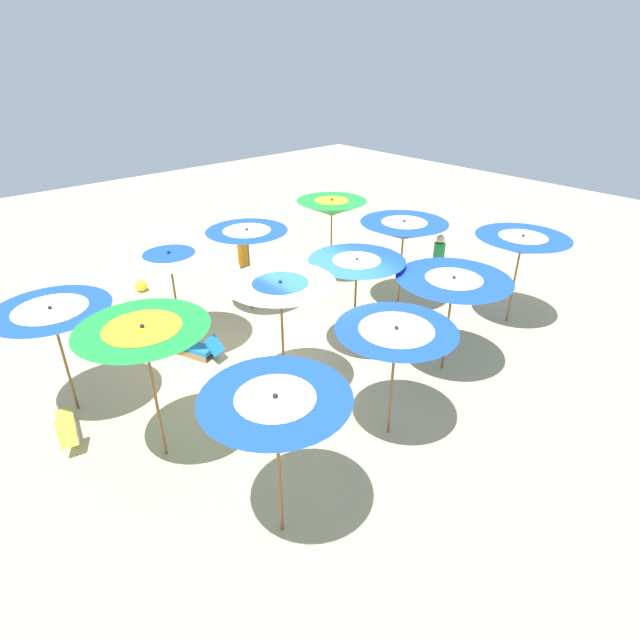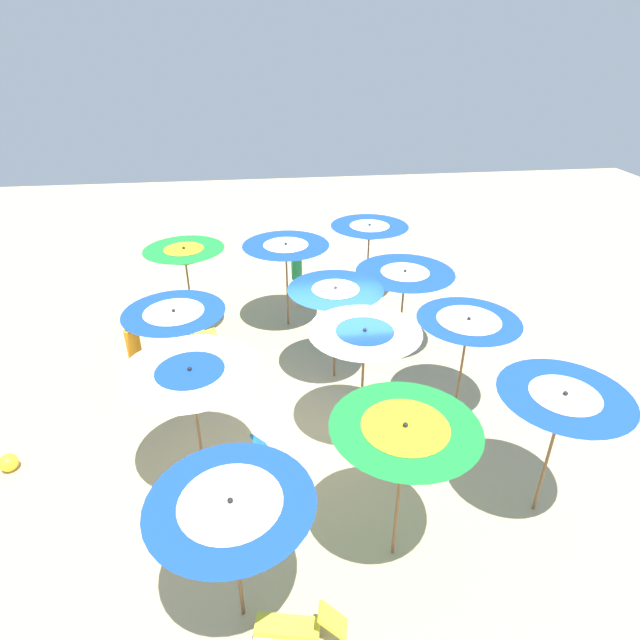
{
  "view_description": "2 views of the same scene",
  "coord_description": "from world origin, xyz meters",
  "px_view_note": "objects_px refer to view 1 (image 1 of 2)",
  "views": [
    {
      "loc": [
        -7.08,
        6.15,
        6.15
      ],
      "look_at": [
        0.12,
        -0.33,
        0.89
      ],
      "focal_mm": 28.62,
      "sensor_mm": 36.0,
      "label": 1
    },
    {
      "loc": [
        1.31,
        8.81,
        6.96
      ],
      "look_at": [
        -0.0,
        -1.52,
        1.2
      ],
      "focal_mm": 29.4,
      "sensor_mm": 36.0,
      "label": 2
    }
  ],
  "objects_px": {
    "beach_umbrella_6": "(281,291)",
    "beach_ball": "(141,286)",
    "beach_umbrella_1": "(247,237)",
    "beach_umbrella_8": "(521,245)",
    "beach_umbrella_11": "(276,411)",
    "beachgoer_0": "(438,265)",
    "lounger_0": "(199,348)",
    "beachgoer_1": "(244,261)",
    "beach_umbrella_9": "(453,287)",
    "beach_umbrella_4": "(404,230)",
    "beach_umbrella_5": "(356,270)",
    "beach_umbrella_3": "(53,319)",
    "beach_umbrella_2": "(170,261)",
    "beach_umbrella_0": "(332,208)",
    "lounger_1": "(321,281)",
    "beach_umbrella_10": "(396,339)",
    "lounger_2": "(66,427)",
    "beach_umbrella_7": "(144,339)"
  },
  "relations": [
    {
      "from": "beach_umbrella_8",
      "to": "beach_umbrella_9",
      "type": "bearing_deg",
      "value": 93.9
    },
    {
      "from": "lounger_0",
      "to": "lounger_1",
      "type": "bearing_deg",
      "value": -99.25
    },
    {
      "from": "beach_umbrella_2",
      "to": "beach_umbrella_9",
      "type": "bearing_deg",
      "value": -140.39
    },
    {
      "from": "beach_umbrella_4",
      "to": "beach_ball",
      "type": "relative_size",
      "value": 7.15
    },
    {
      "from": "beach_umbrella_5",
      "to": "beach_umbrella_2",
      "type": "bearing_deg",
      "value": 45.61
    },
    {
      "from": "beach_umbrella_4",
      "to": "beach_umbrella_0",
      "type": "bearing_deg",
      "value": 3.12
    },
    {
      "from": "beach_umbrella_9",
      "to": "beach_umbrella_10",
      "type": "height_order",
      "value": "beach_umbrella_10"
    },
    {
      "from": "beach_umbrella_3",
      "to": "beach_ball",
      "type": "distance_m",
      "value": 5.57
    },
    {
      "from": "beach_umbrella_2",
      "to": "beach_umbrella_6",
      "type": "xyz_separation_m",
      "value": [
        -2.93,
        -0.67,
        0.12
      ]
    },
    {
      "from": "beach_umbrella_1",
      "to": "beach_umbrella_4",
      "type": "xyz_separation_m",
      "value": [
        -2.41,
        -3.04,
        0.1
      ]
    },
    {
      "from": "beach_umbrella_4",
      "to": "beachgoer_0",
      "type": "relative_size",
      "value": 1.31
    },
    {
      "from": "beach_umbrella_5",
      "to": "lounger_2",
      "type": "height_order",
      "value": "beach_umbrella_5"
    },
    {
      "from": "beach_umbrella_1",
      "to": "beach_umbrella_3",
      "type": "relative_size",
      "value": 1.0
    },
    {
      "from": "beach_umbrella_6",
      "to": "beach_umbrella_11",
      "type": "height_order",
      "value": "beach_umbrella_6"
    },
    {
      "from": "beach_umbrella_1",
      "to": "lounger_0",
      "type": "xyz_separation_m",
      "value": [
        -1.12,
        2.23,
        -1.76
      ]
    },
    {
      "from": "beach_umbrella_8",
      "to": "lounger_1",
      "type": "bearing_deg",
      "value": 25.24
    },
    {
      "from": "beach_umbrella_1",
      "to": "beach_umbrella_2",
      "type": "relative_size",
      "value": 0.93
    },
    {
      "from": "beach_umbrella_10",
      "to": "beach_ball",
      "type": "height_order",
      "value": "beach_umbrella_10"
    },
    {
      "from": "beach_umbrella_1",
      "to": "beach_umbrella_3",
      "type": "height_order",
      "value": "same"
    },
    {
      "from": "beach_umbrella_3",
      "to": "lounger_1",
      "type": "relative_size",
      "value": 1.67
    },
    {
      "from": "beach_umbrella_7",
      "to": "beach_umbrella_11",
      "type": "xyz_separation_m",
      "value": [
        -2.53,
        -0.52,
        -0.13
      ]
    },
    {
      "from": "beach_umbrella_11",
      "to": "beach_ball",
      "type": "xyz_separation_m",
      "value": [
        8.97,
        -2.03,
        -1.97
      ]
    },
    {
      "from": "beach_umbrella_5",
      "to": "beach_umbrella_3",
      "type": "bearing_deg",
      "value": 69.04
    },
    {
      "from": "beach_umbrella_4",
      "to": "beachgoer_0",
      "type": "height_order",
      "value": "beach_umbrella_4"
    },
    {
      "from": "beach_umbrella_9",
      "to": "beach_ball",
      "type": "bearing_deg",
      "value": 21.14
    },
    {
      "from": "beach_umbrella_11",
      "to": "lounger_2",
      "type": "bearing_deg",
      "value": 21.28
    },
    {
      "from": "beachgoer_0",
      "to": "beach_umbrella_2",
      "type": "bearing_deg",
      "value": 133.38
    },
    {
      "from": "beach_umbrella_4",
      "to": "beach_umbrella_6",
      "type": "height_order",
      "value": "beach_umbrella_6"
    },
    {
      "from": "beach_umbrella_2",
      "to": "beach_umbrella_4",
      "type": "height_order",
      "value": "beach_umbrella_2"
    },
    {
      "from": "lounger_1",
      "to": "beachgoer_0",
      "type": "bearing_deg",
      "value": -80.13
    },
    {
      "from": "lounger_0",
      "to": "beach_umbrella_3",
      "type": "bearing_deg",
      "value": 71.34
    },
    {
      "from": "beach_umbrella_6",
      "to": "lounger_0",
      "type": "relative_size",
      "value": 2.11
    },
    {
      "from": "beach_umbrella_3",
      "to": "lounger_0",
      "type": "bearing_deg",
      "value": -88.12
    },
    {
      "from": "beach_ball",
      "to": "beach_umbrella_4",
      "type": "bearing_deg",
      "value": -138.68
    },
    {
      "from": "beach_umbrella_2",
      "to": "beach_umbrella_10",
      "type": "height_order",
      "value": "beach_umbrella_2"
    },
    {
      "from": "beach_umbrella_1",
      "to": "beach_umbrella_10",
      "type": "bearing_deg",
      "value": 169.85
    },
    {
      "from": "beach_umbrella_2",
      "to": "beach_umbrella_4",
      "type": "relative_size",
      "value": 1.01
    },
    {
      "from": "beach_umbrella_5",
      "to": "beach_umbrella_8",
      "type": "relative_size",
      "value": 1.0
    },
    {
      "from": "beach_umbrella_4",
      "to": "beach_umbrella_5",
      "type": "bearing_deg",
      "value": 108.74
    },
    {
      "from": "beachgoer_0",
      "to": "beach_ball",
      "type": "bearing_deg",
      "value": 107.93
    },
    {
      "from": "beach_umbrella_0",
      "to": "beach_umbrella_5",
      "type": "bearing_deg",
      "value": 144.09
    },
    {
      "from": "beach_umbrella_8",
      "to": "beach_umbrella_11",
      "type": "relative_size",
      "value": 0.94
    },
    {
      "from": "beach_umbrella_0",
      "to": "beach_umbrella_9",
      "type": "height_order",
      "value": "beach_umbrella_0"
    },
    {
      "from": "beach_umbrella_3",
      "to": "beach_umbrella_6",
      "type": "height_order",
      "value": "beach_umbrella_6"
    },
    {
      "from": "beach_umbrella_1",
      "to": "beach_umbrella_8",
      "type": "bearing_deg",
      "value": -137.71
    },
    {
      "from": "beach_umbrella_6",
      "to": "beach_ball",
      "type": "height_order",
      "value": "beach_umbrella_6"
    },
    {
      "from": "beach_umbrella_3",
      "to": "beach_umbrella_6",
      "type": "relative_size",
      "value": 0.89
    },
    {
      "from": "beach_umbrella_5",
      "to": "lounger_2",
      "type": "distance_m",
      "value": 6.23
    },
    {
      "from": "beachgoer_1",
      "to": "beach_ball",
      "type": "xyz_separation_m",
      "value": [
        1.95,
        2.2,
        -0.75
      ]
    },
    {
      "from": "beach_umbrella_4",
      "to": "beach_umbrella_11",
      "type": "distance_m",
      "value": 7.65
    }
  ]
}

